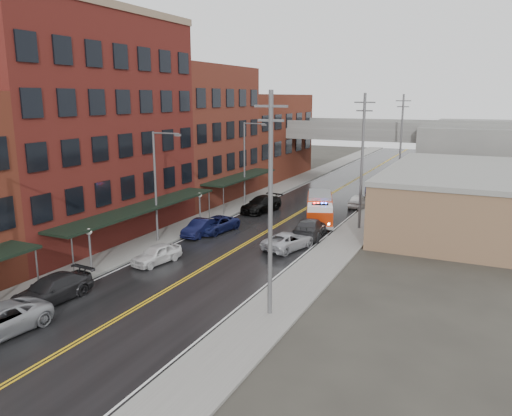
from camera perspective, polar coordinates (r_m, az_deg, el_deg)
The scene contains 30 objects.
road at distance 43.52m, azimuth 0.83°, elevation -2.94°, with size 11.00×160.00×0.02m, color black.
sidewalk_left at distance 46.88m, azimuth -7.32°, elevation -1.82°, with size 3.00×160.00×0.15m, color slate.
sidewalk_right at distance 41.14m, azimuth 10.15°, elevation -3.97°, with size 3.00×160.00×0.15m, color slate.
curb_left at distance 46.04m, azimuth -5.59°, elevation -2.05°, with size 0.30×160.00×0.15m, color gray.
curb_right at distance 41.58m, azimuth 7.95°, elevation -3.71°, with size 0.30×160.00×0.15m, color gray.
brick_building_b at distance 43.78m, azimuth -19.40°, elevation 8.40°, with size 9.00×20.00×18.00m, color #591B17.
brick_building_c at distance 57.66m, azimuth -6.97°, elevation 8.36°, with size 9.00×15.00×15.00m, color maroon.
brick_building_far at distance 73.15m, azimuth 0.42°, elevation 8.14°, with size 9.00×20.00×12.00m, color #5E2A18.
tan_building at distance 49.07m, azimuth 23.25°, elevation 0.80°, with size 14.00×22.00×5.00m, color #8D664C.
right_far_block at distance 78.57m, azimuth 25.75°, elevation 5.75°, with size 18.00×30.00×8.00m, color slate.
awning_1 at distance 40.78m, azimuth -12.94°, elevation -0.01°, with size 2.60×18.00×3.09m.
awning_2 at distance 55.33m, azimuth -1.73°, elevation 3.56°, with size 2.60×13.00×3.09m.
globe_lamp_1 at distance 35.13m, azimuth -18.50°, elevation -3.50°, with size 0.44×0.44×3.12m.
globe_lamp_2 at distance 45.91m, azimuth -6.45°, elevation 0.76°, with size 0.44×0.44×3.12m.
street_lamp_1 at distance 40.59m, azimuth -11.17°, elevation 3.17°, with size 2.64×0.22×9.00m.
street_lamp_2 at distance 54.16m, azimuth -1.10°, elevation 5.72°, with size 2.64×0.22×9.00m.
utility_pole_0 at distance 25.86m, azimuth 1.66°, elevation 0.65°, with size 1.80×0.24×12.00m.
utility_pole_1 at distance 44.68m, azimuth 12.03°, elevation 5.43°, with size 1.80×0.24×12.00m.
utility_pole_2 at distance 64.22m, azimuth 16.23°, elevation 7.31°, with size 1.80×0.24×12.00m.
overpass at distance 72.52m, azimuth 11.46°, elevation 7.85°, with size 40.00×10.00×7.50m.
fire_truck at distance 47.12m, azimuth 7.28°, elevation -0.03°, with size 4.65×7.66×2.67m.
parked_car_left_3 at distance 31.57m, azimuth -22.35°, elevation -8.62°, with size 2.09×5.14×1.49m, color black.
parked_car_left_4 at distance 36.45m, azimuth -11.29°, elevation -5.19°, with size 1.60×3.99×1.36m, color white.
parked_car_left_5 at distance 43.09m, azimuth -6.42°, elevation -2.24°, with size 1.46×4.17×1.38m, color black.
parked_car_left_6 at distance 44.10m, azimuth -4.59°, elevation -1.89°, with size 2.20×4.77×1.33m, color #121845.
parked_car_left_7 at distance 51.59m, azimuth 0.61°, elevation 0.44°, with size 2.25×5.53×1.61m, color black.
parked_car_right_0 at distance 39.11m, azimuth 3.75°, elevation -3.76°, with size 2.22×4.82×1.34m, color #B5B7BE.
parked_car_right_1 at distance 42.50m, azimuth 6.19°, elevation -2.26°, with size 2.29×5.64×1.64m, color #2B2B2E.
parked_car_right_2 at distance 54.91m, azimuth 11.71°, elevation 0.84°, with size 1.72×4.27×1.46m, color white.
parked_car_right_3 at distance 60.72m, azimuth 13.13°, elevation 1.90°, with size 1.58×4.54×1.50m, color black.
Camera 1 is at (17.31, -8.19, 11.64)m, focal length 35.00 mm.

